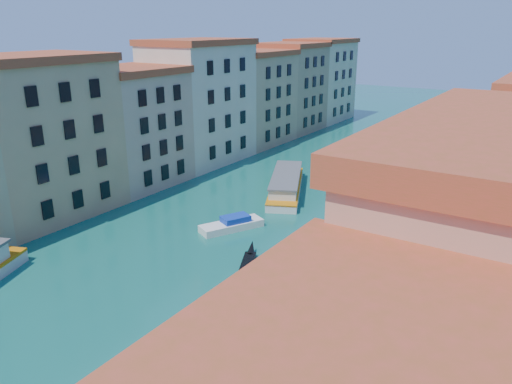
# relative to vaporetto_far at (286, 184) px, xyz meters

# --- Properties ---
(left_bank_palazzos) EXTENTS (12.80, 128.40, 21.00)m
(left_bank_palazzos) POSITION_rel_vaporetto_far_xyz_m (-21.67, 1.05, 8.49)
(left_bank_palazzos) COLOR tan
(left_bank_palazzos) RESTS_ON ground
(quay) EXTENTS (4.00, 140.00, 1.00)m
(quay) POSITION_rel_vaporetto_far_xyz_m (26.33, 1.37, -0.72)
(quay) COLOR gray
(quay) RESTS_ON ground
(mooring_poles_right) EXTENTS (1.44, 54.24, 3.20)m
(mooring_poles_right) POSITION_rel_vaporetto_far_xyz_m (23.43, -34.83, 0.08)
(mooring_poles_right) COLOR brown
(mooring_poles_right) RESTS_ON ground
(vaporetto_far) EXTENTS (11.48, 18.20, 2.70)m
(vaporetto_far) POSITION_rel_vaporetto_far_xyz_m (0.00, 0.00, 0.00)
(vaporetto_far) COLOR silver
(vaporetto_far) RESTS_ON ground
(gondola_fore) EXTENTS (6.30, 11.99, 2.55)m
(gondola_fore) POSITION_rel_vaporetto_far_xyz_m (9.46, -25.04, -0.79)
(gondola_fore) COLOR black
(gondola_fore) RESTS_ON ground
(gondola_far) EXTENTS (1.16, 10.81, 1.53)m
(gondola_far) POSITION_rel_vaporetto_far_xyz_m (15.55, -9.18, -0.90)
(gondola_far) COLOR black
(gondola_far) RESTS_ON ground
(motorboat_mid) EXTENTS (5.64, 7.96, 1.59)m
(motorboat_mid) POSITION_rel_vaporetto_far_xyz_m (1.52, -15.69, -0.60)
(motorboat_mid) COLOR white
(motorboat_mid) RESTS_ON ground
(motorboat_far) EXTENTS (5.27, 8.16, 1.62)m
(motorboat_far) POSITION_rel_vaporetto_far_xyz_m (11.36, 31.14, -0.59)
(motorboat_far) COLOR silver
(motorboat_far) RESTS_ON ground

